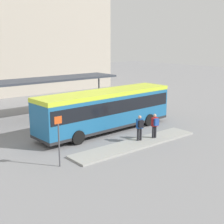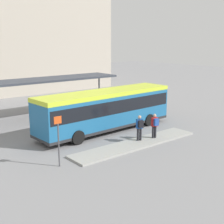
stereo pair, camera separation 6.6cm
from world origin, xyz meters
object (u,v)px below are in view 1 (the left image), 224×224
(pedestrian_waiting, at_px, (140,126))
(bicycle_blue, at_px, (141,103))
(city_bus, at_px, (106,108))
(pedestrian_companion, at_px, (155,124))
(platform_sign, at_px, (59,139))
(bicycle_white, at_px, (150,105))
(potted_planter_near_shelter, at_px, (109,105))
(bicycle_red, at_px, (148,103))

(pedestrian_waiting, distance_m, bicycle_blue, 11.86)
(city_bus, height_order, pedestrian_companion, city_bus)
(pedestrian_waiting, bearing_deg, platform_sign, 111.66)
(platform_sign, bearing_deg, pedestrian_waiting, 2.19)
(city_bus, relative_size, bicycle_white, 6.99)
(pedestrian_waiting, relative_size, pedestrian_companion, 1.02)
(bicycle_white, bearing_deg, potted_planter_near_shelter, 69.86)
(city_bus, bearing_deg, pedestrian_companion, -75.04)
(pedestrian_companion, height_order, platform_sign, platform_sign)
(pedestrian_companion, relative_size, potted_planter_near_shelter, 1.34)
(potted_planter_near_shelter, bearing_deg, pedestrian_waiting, -116.18)
(pedestrian_waiting, relative_size, bicycle_white, 1.06)
(bicycle_blue, xyz_separation_m, platform_sign, (-14.62, -8.61, 1.20))
(pedestrian_companion, distance_m, potted_planter_near_shelter, 9.36)
(pedestrian_waiting, xyz_separation_m, bicycle_white, (8.36, 7.06, -0.76))
(city_bus, bearing_deg, platform_sign, -151.04)
(platform_sign, bearing_deg, bicycle_red, 28.08)
(pedestrian_waiting, height_order, potted_planter_near_shelter, pedestrian_waiting)
(bicycle_red, distance_m, platform_sign, 16.94)
(bicycle_white, bearing_deg, bicycle_blue, 0.53)
(pedestrian_waiting, xyz_separation_m, bicycle_blue, (8.36, 8.37, -0.75))
(pedestrian_companion, distance_m, bicycle_white, 10.25)
(pedestrian_waiting, relative_size, bicycle_red, 0.98)
(pedestrian_companion, height_order, bicycle_blue, pedestrian_companion)
(bicycle_white, distance_m, potted_planter_near_shelter, 4.42)
(bicycle_blue, bearing_deg, pedestrian_companion, 149.70)
(city_bus, relative_size, platform_sign, 4.07)
(city_bus, bearing_deg, bicycle_red, 22.82)
(pedestrian_waiting, xyz_separation_m, potted_planter_near_shelter, (4.23, 8.61, -0.45))
(pedestrian_waiting, xyz_separation_m, platform_sign, (-6.26, -0.24, 0.45))
(potted_planter_near_shelter, bearing_deg, platform_sign, -139.86)
(pedestrian_waiting, height_order, pedestrian_companion, pedestrian_waiting)
(city_bus, relative_size, bicycle_blue, 6.99)
(pedestrian_companion, height_order, bicycle_red, pedestrian_companion)
(platform_sign, bearing_deg, potted_planter_near_shelter, 40.14)
(bicycle_blue, distance_m, platform_sign, 17.01)
(bicycle_blue, bearing_deg, city_bus, 129.14)
(pedestrian_companion, distance_m, platform_sign, 7.47)
(potted_planter_near_shelter, bearing_deg, bicycle_white, -20.55)
(bicycle_red, height_order, platform_sign, platform_sign)
(pedestrian_companion, xyz_separation_m, bicycle_blue, (7.16, 8.61, -0.74))
(city_bus, bearing_deg, pedestrian_waiting, -92.37)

